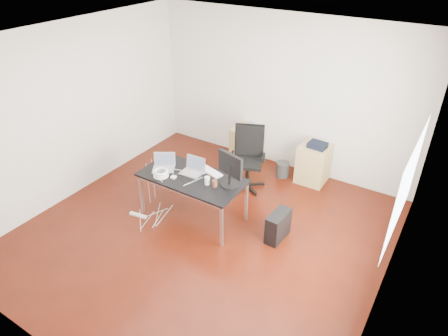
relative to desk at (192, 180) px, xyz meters
The scene contains 18 objects.
room_shell 0.87m from the desk, 30.15° to the right, with size 5.00×5.00×5.00m.
desk is the anchor object (origin of this frame).
office_chair 1.28m from the desk, 77.92° to the left, with size 0.63×0.65×1.08m.
filing_cabinet_left 2.02m from the desk, 94.89° to the left, with size 0.50×0.50×0.70m, color tan.
filing_cabinet_right 2.34m from the desk, 59.15° to the left, with size 0.50×0.50×0.70m, color tan.
pc_tower 1.44m from the desk, ahead, with size 0.20×0.45×0.44m, color black.
wastebasket 2.04m from the desk, 69.92° to the left, with size 0.24×0.24×0.28m, color black.
power_strip 1.10m from the desk, 147.20° to the right, with size 0.30×0.06×0.04m, color white.
laptop_left 0.53m from the desk, behind, with size 0.41×0.39×0.23m.
laptop_right 0.17m from the desk, 118.92° to the left, with size 0.34×0.27×0.23m.
monitor 0.70m from the desk, 11.90° to the left, with size 0.45×0.26×0.51m.
keyboard 0.31m from the desk, 61.09° to the left, with size 0.44×0.14×0.02m, color white.
cup_white 0.33m from the desk, ahead, with size 0.08×0.08×0.12m, color white.
cup_brown 0.44m from the desk, ahead, with size 0.08×0.08×0.10m, color brown.
cable_coil 0.48m from the desk, 149.25° to the right, with size 0.24×0.24×0.11m.
power_adapter 0.28m from the desk, 141.86° to the right, with size 0.07×0.07×0.03m, color white.
speaker 1.95m from the desk, 92.44° to the left, with size 0.09×0.08×0.18m, color #9E9E9E.
navy_garment 2.31m from the desk, 57.91° to the left, with size 0.30×0.24×0.09m, color black.
Camera 1 is at (2.74, -3.78, 3.91)m, focal length 32.00 mm.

